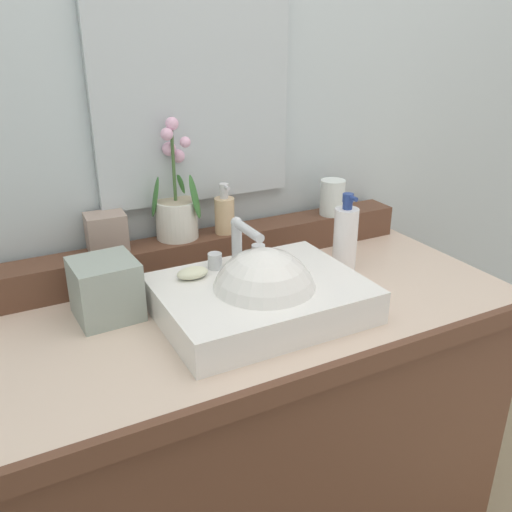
{
  "coord_description": "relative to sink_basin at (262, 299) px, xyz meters",
  "views": [
    {
      "loc": [
        -0.51,
        -0.98,
        1.44
      ],
      "look_at": [
        -0.01,
        -0.02,
        0.98
      ],
      "focal_mm": 38.56,
      "sensor_mm": 36.0,
      "label": 1
    }
  ],
  "objects": [
    {
      "name": "vanity_cabinet",
      "position": [
        0.02,
        0.06,
        -0.47
      ],
      "size": [
        1.18,
        0.6,
        0.86
      ],
      "color": "brown",
      "rests_on": "ground"
    },
    {
      "name": "back_ledge",
      "position": [
        0.02,
        0.3,
        0.0
      ],
      "size": [
        1.11,
        0.09,
        0.08
      ],
      "primitive_type": "cube",
      "color": "brown",
      "rests_on": "vanity_cabinet"
    },
    {
      "name": "sink_basin",
      "position": [
        0.0,
        0.0,
        0.0
      ],
      "size": [
        0.43,
        0.33,
        0.26
      ],
      "color": "white",
      "rests_on": "vanity_cabinet"
    },
    {
      "name": "mirror",
      "position": [
        0.01,
        0.36,
        0.39
      ],
      "size": [
        0.5,
        0.02,
        0.52
      ],
      "primitive_type": "cube",
      "color": "silver"
    },
    {
      "name": "potted_plant",
      "position": [
        -0.07,
        0.32,
        0.12
      ],
      "size": [
        0.12,
        0.12,
        0.3
      ],
      "color": "silver",
      "rests_on": "back_ledge"
    },
    {
      "name": "soap_dispenser",
      "position": [
        0.05,
        0.29,
        0.1
      ],
      "size": [
        0.05,
        0.05,
        0.13
      ],
      "color": "#D7B486",
      "rests_on": "back_ledge"
    },
    {
      "name": "soap_bar",
      "position": [
        -0.12,
        0.1,
        0.05
      ],
      "size": [
        0.07,
        0.04,
        0.02
      ],
      "primitive_type": "ellipsoid",
      "color": "beige",
      "rests_on": "sink_basin"
    },
    {
      "name": "tumbler_cup",
      "position": [
        0.38,
        0.29,
        0.1
      ],
      "size": [
        0.07,
        0.07,
        0.1
      ],
      "primitive_type": "cylinder",
      "color": "silver",
      "rests_on": "back_ledge"
    },
    {
      "name": "trinket_box",
      "position": [
        -0.25,
        0.32,
        0.09
      ],
      "size": [
        0.09,
        0.08,
        0.09
      ],
      "primitive_type": "cube",
      "rotation": [
        0.0,
        0.0,
        -0.05
      ],
      "color": "gray",
      "rests_on": "back_ledge"
    },
    {
      "name": "tissue_box",
      "position": [
        -0.3,
        0.15,
        0.03
      ],
      "size": [
        0.14,
        0.14,
        0.13
      ],
      "primitive_type": "cube",
      "rotation": [
        0.0,
        0.0,
        0.05
      ],
      "color": "#95A298",
      "rests_on": "vanity_cabinet"
    },
    {
      "name": "lotion_bottle",
      "position": [
        0.29,
        0.1,
        0.05
      ],
      "size": [
        0.06,
        0.06,
        0.21
      ],
      "color": "white",
      "rests_on": "vanity_cabinet"
    },
    {
      "name": "wall_back",
      "position": [
        0.02,
        0.47,
        0.47
      ],
      "size": [
        2.92,
        0.2,
        2.74
      ],
      "primitive_type": "cube",
      "color": "silver",
      "rests_on": "ground"
    }
  ]
}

